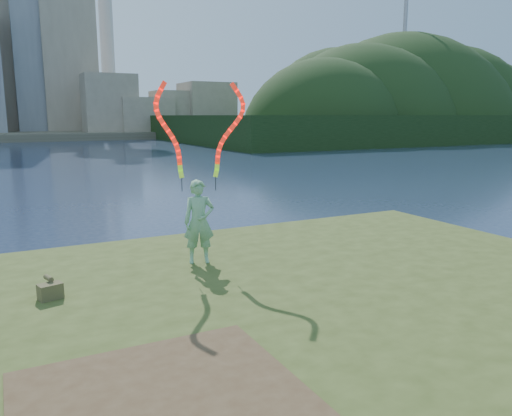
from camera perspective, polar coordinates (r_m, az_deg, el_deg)
ground at (r=9.80m, az=-3.20°, el=-13.38°), size 320.00×320.00×0.00m
grassy_knoll at (r=7.81m, az=3.94°, el=-17.17°), size 20.00×18.00×0.80m
dirt_patch at (r=6.08m, az=-10.49°, el=-20.95°), size 3.20×3.00×0.02m
far_shore at (r=103.32m, az=-25.32°, el=7.66°), size 320.00×40.00×1.20m
wooded_hill at (r=93.01m, az=15.87°, el=7.78°), size 78.00×50.00×63.00m
woman_with_ribbons at (r=10.78m, az=-6.56°, el=0.98°), size 2.06×0.69×4.18m
canvas_bag at (r=9.56m, az=-22.47°, el=-8.69°), size 0.44×0.50×0.37m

